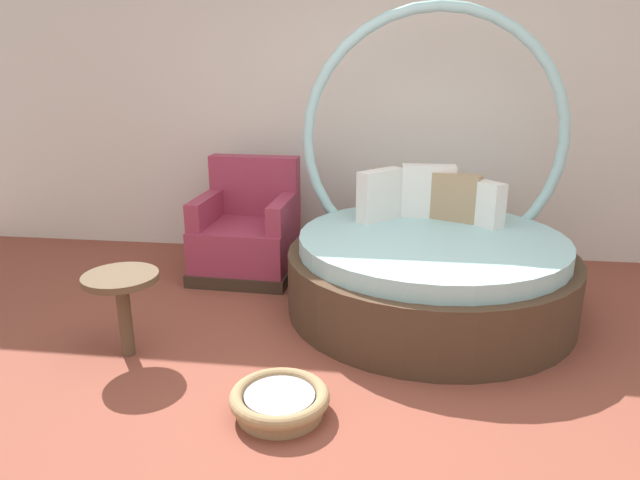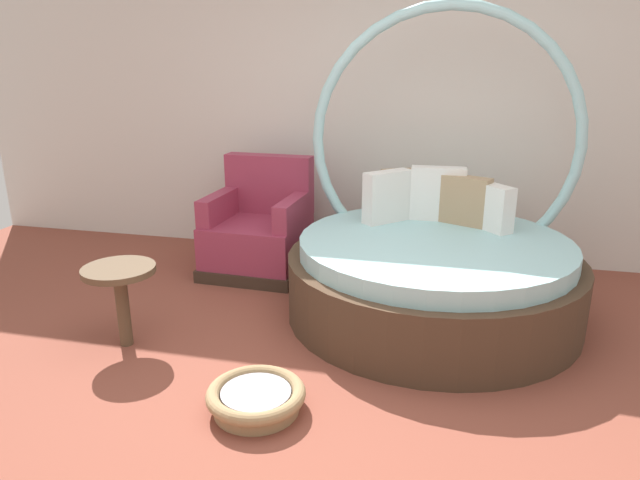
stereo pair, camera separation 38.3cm
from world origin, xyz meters
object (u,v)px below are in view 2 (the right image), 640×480
(round_daybed, at_px, (434,258))
(red_armchair, at_px, (260,232))
(pet_basket, at_px, (256,398))
(side_table, at_px, (120,281))

(round_daybed, height_order, red_armchair, round_daybed)
(red_armchair, relative_size, pet_basket, 1.84)
(red_armchair, distance_m, side_table, 1.53)
(red_armchair, bearing_deg, round_daybed, -18.82)
(red_armchair, relative_size, side_table, 1.81)
(side_table, bearing_deg, red_armchair, 75.50)
(round_daybed, bearing_deg, red_armchair, 161.18)
(pet_basket, height_order, side_table, side_table)
(round_daybed, height_order, side_table, round_daybed)
(pet_basket, xyz_separation_m, side_table, (-1.04, 0.48, 0.35))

